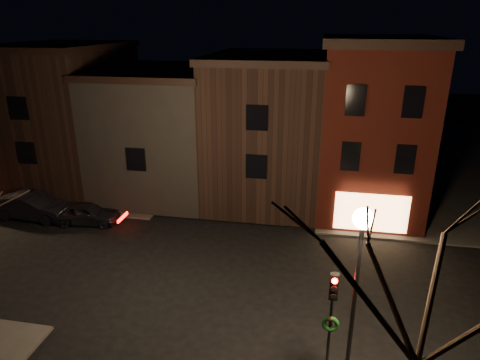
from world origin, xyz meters
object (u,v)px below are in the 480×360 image
traffic_signal (332,309)px  parked_car_b (33,206)px  street_lamp_near (359,254)px  parked_car_a (86,213)px  bare_tree_right (433,278)px

traffic_signal → parked_car_b: (-17.68, 9.45, -2.01)m
street_lamp_near → parked_car_a: bearing=146.0°
traffic_signal → parked_car_b: bearing=151.9°
traffic_signal → parked_car_a: (-14.12, 9.42, -2.14)m
street_lamp_near → parked_car_a: street_lamp_near is taller
traffic_signal → parked_car_a: bearing=146.3°
bare_tree_right → parked_car_a: bearing=142.2°
parked_car_a → parked_car_b: (-3.56, 0.04, 0.13)m
bare_tree_right → parked_car_a: bare_tree_right is taller
street_lamp_near → traffic_signal: size_ratio=1.60×
street_lamp_near → parked_car_a: size_ratio=1.66×
traffic_signal → parked_car_b: size_ratio=0.84×
traffic_signal → parked_car_a: 17.11m
traffic_signal → bare_tree_right: bare_tree_right is taller
traffic_signal → street_lamp_near: bearing=-39.4°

